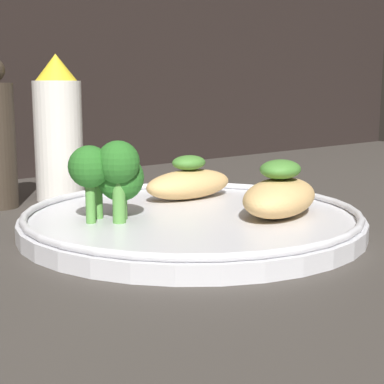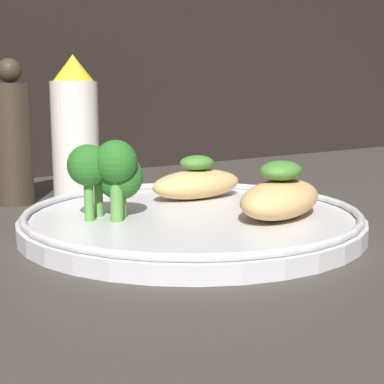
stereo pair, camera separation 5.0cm
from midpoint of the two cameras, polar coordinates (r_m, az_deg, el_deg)
ground_plane at (r=50.93cm, az=2.82°, el=-4.35°), size 180.00×180.00×1.00cm
plate at (r=50.58cm, az=2.84°, el=-2.71°), size 29.29×29.29×2.00cm
grilled_meat_front at (r=49.99cm, az=11.41°, el=-0.38°), size 11.43×8.87×4.81cm
grilled_meat_middle at (r=57.72cm, az=2.95°, el=0.95°), size 9.90×4.71×4.28cm
broccoli_bunch at (r=48.32cm, az=-5.18°, el=2.06°), size 6.34×5.49×6.67cm
sauce_bottle at (r=66.34cm, az=-9.15°, el=5.93°), size 5.22×5.22×15.76cm
pepper_grinder at (r=63.63cm, az=-14.85°, el=5.00°), size 3.87×3.87×15.18cm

